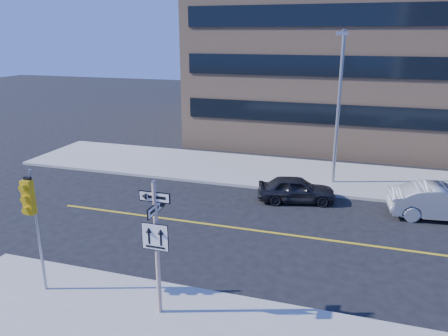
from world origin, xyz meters
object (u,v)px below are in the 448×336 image
(sign_pole, at_px, (156,241))
(streetlight_a, at_px, (339,98))
(parked_car_a, at_px, (296,189))
(traffic_signal, at_px, (31,207))
(parked_car_b, at_px, (443,202))

(sign_pole, distance_m, streetlight_a, 14.05)
(parked_car_a, bearing_deg, traffic_signal, 135.18)
(traffic_signal, xyz_separation_m, parked_car_a, (6.44, 10.50, -2.39))
(traffic_signal, xyz_separation_m, parked_car_b, (12.98, 10.40, -2.27))
(streetlight_a, bearing_deg, parked_car_a, -118.18)
(streetlight_a, bearing_deg, traffic_signal, -120.80)
(sign_pole, bearing_deg, parked_car_b, 48.79)
(parked_car_a, xyz_separation_m, parked_car_b, (6.54, -0.10, 0.12))
(sign_pole, xyz_separation_m, traffic_signal, (-4.00, -0.15, 0.59))
(sign_pole, bearing_deg, parked_car_a, 76.76)
(parked_car_a, relative_size, parked_car_b, 0.81)
(parked_car_a, bearing_deg, sign_pole, 153.45)
(sign_pole, height_order, parked_car_a, sign_pole)
(traffic_signal, bearing_deg, parked_car_a, 58.49)
(traffic_signal, height_order, parked_car_b, traffic_signal)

